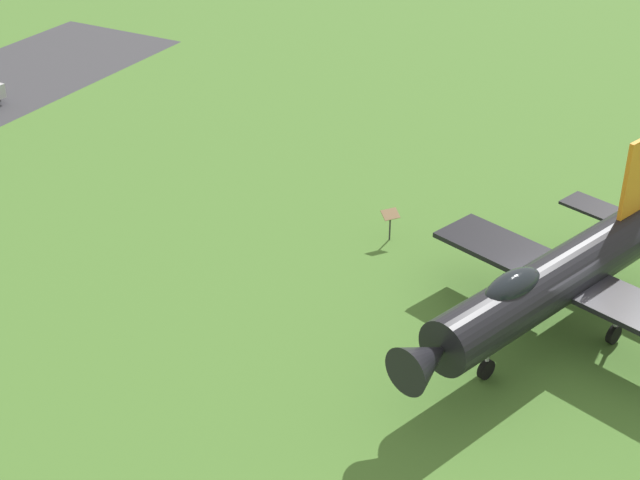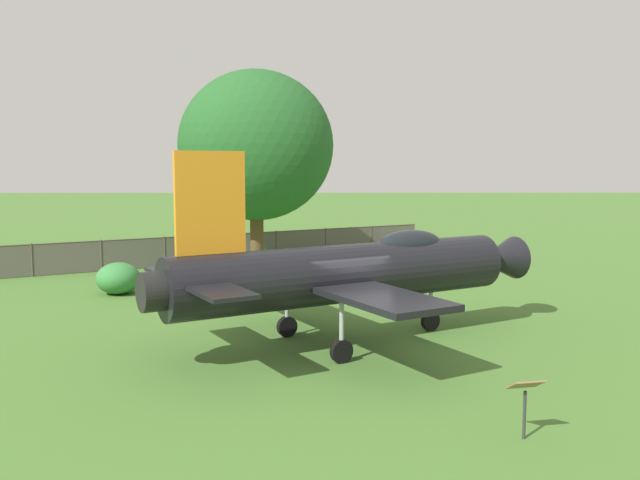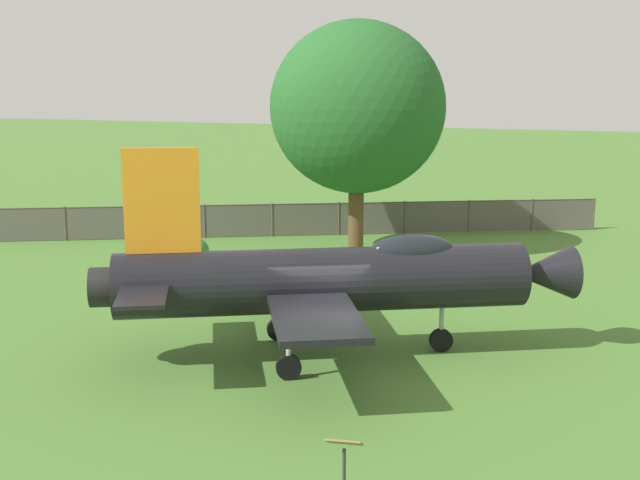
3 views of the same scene
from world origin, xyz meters
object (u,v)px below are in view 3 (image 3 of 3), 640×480
(shrub_near_fence, at_px, (186,252))
(shade_tree, at_px, (357,108))
(shrub_by_tree, at_px, (251,264))
(info_plaque, at_px, (344,452))
(display_jet, at_px, (338,278))

(shrub_near_fence, bearing_deg, shade_tree, -135.93)
(shrub_by_tree, bearing_deg, shade_tree, -114.55)
(shrub_by_tree, height_order, info_plaque, info_plaque)
(shrub_near_fence, relative_size, shrub_by_tree, 1.01)
(display_jet, height_order, info_plaque, display_jet)
(display_jet, xyz_separation_m, shrub_near_fence, (8.72, -7.26, -1.43))
(info_plaque, bearing_deg, display_jet, -68.49)
(display_jet, height_order, shrub_near_fence, display_jet)
(shrub_near_fence, relative_size, info_plaque, 1.53)
(display_jet, xyz_separation_m, info_plaque, (-2.68, 6.80, -1.18))
(shrub_near_fence, distance_m, info_plaque, 18.10)
(shade_tree, distance_m, info_plaque, 20.54)
(display_jet, xyz_separation_m, shrub_by_tree, (5.99, -7.15, -1.63))
(shade_tree, xyz_separation_m, shrub_near_fence, (4.97, 4.81, -5.20))
(display_jet, bearing_deg, info_plaque, -97.88)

